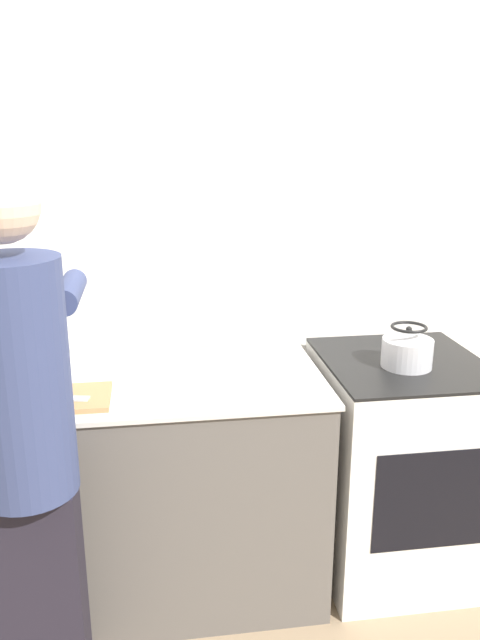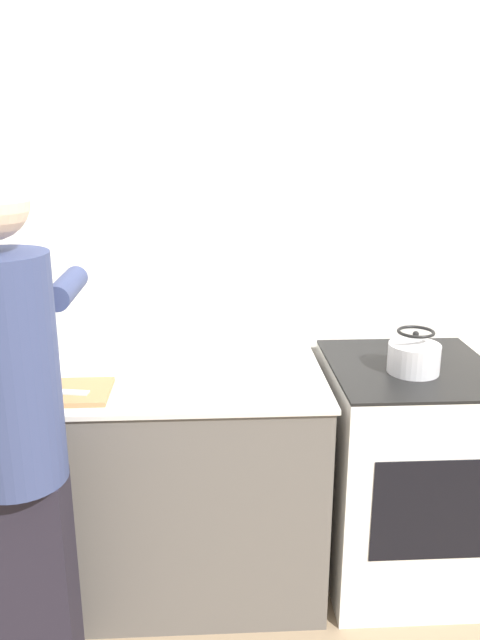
# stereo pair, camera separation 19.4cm
# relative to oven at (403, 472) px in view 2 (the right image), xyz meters

# --- Properties ---
(ground_plane) EXTENTS (12.00, 12.00, 0.00)m
(ground_plane) POSITION_rel_oven_xyz_m (-0.92, -0.34, -0.47)
(ground_plane) COLOR #997F60
(wall_back) EXTENTS (8.00, 0.05, 2.60)m
(wall_back) POSITION_rel_oven_xyz_m (-0.92, 0.40, 0.83)
(wall_back) COLOR white
(wall_back) RESTS_ON ground_plane
(counter) EXTENTS (1.82, 0.68, 0.91)m
(counter) POSITION_rel_oven_xyz_m (-1.26, -0.01, -0.01)
(counter) COLOR #5B5651
(counter) RESTS_ON ground_plane
(oven) EXTENTS (0.63, 0.67, 0.93)m
(oven) POSITION_rel_oven_xyz_m (0.00, 0.00, 0.00)
(oven) COLOR silver
(oven) RESTS_ON ground_plane
(person) EXTENTS (0.32, 0.56, 1.73)m
(person) POSITION_rel_oven_xyz_m (-1.36, -0.55, 0.49)
(person) COLOR black
(person) RESTS_ON ground_plane
(cutting_board) EXTENTS (0.36, 0.24, 0.02)m
(cutting_board) POSITION_rel_oven_xyz_m (-1.33, -0.16, 0.45)
(cutting_board) COLOR #A87A4C
(cutting_board) RESTS_ON counter
(knife) EXTENTS (0.24, 0.08, 0.01)m
(knife) POSITION_rel_oven_xyz_m (-1.34, -0.18, 0.47)
(knife) COLOR silver
(knife) RESTS_ON cutting_board
(kettle) EXTENTS (0.20, 0.20, 0.17)m
(kettle) POSITION_rel_oven_xyz_m (-0.02, -0.06, 0.53)
(kettle) COLOR silver
(kettle) RESTS_ON oven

